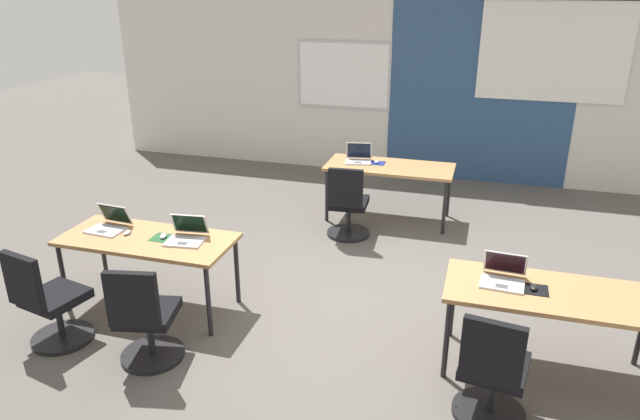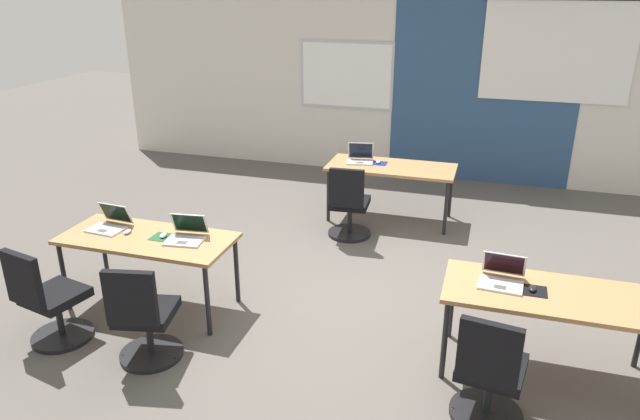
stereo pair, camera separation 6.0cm
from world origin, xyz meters
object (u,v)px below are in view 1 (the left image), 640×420
(desk_near_left, at_px, (148,243))
(mouse_near_right_inner, at_px, (534,287))
(mouse_near_left_inner, at_px, (163,236))
(mouse_far_left, at_px, (377,162))
(chair_far_left, at_px, (348,208))
(mouse_near_left_end, at_px, (127,233))
(laptop_near_left_end, at_px, (109,224))
(laptop_near_right_inner, at_px, (503,276))
(desk_far_center, at_px, (389,170))
(chair_near_right_inner, at_px, (492,377))
(laptop_far_left, at_px, (358,158))
(chair_near_left_inner, at_px, (145,323))
(desk_near_right, at_px, (552,298))
(laptop_near_left_inner, at_px, (186,235))
(chair_near_left_end, at_px, (49,305))

(desk_near_left, bearing_deg, mouse_near_right_inner, -0.19)
(mouse_near_right_inner, bearing_deg, mouse_near_left_inner, 179.22)
(mouse_far_left, relative_size, chair_far_left, 0.12)
(mouse_near_left_end, relative_size, mouse_near_left_inner, 0.96)
(laptop_near_left_end, distance_m, laptop_near_right_inner, 3.57)
(desk_far_center, height_order, chair_far_left, chair_far_left)
(chair_far_left, distance_m, mouse_near_left_inner, 2.42)
(laptop_near_left_end, relative_size, chair_far_left, 0.39)
(mouse_near_left_end, height_order, mouse_far_left, mouse_far_left)
(laptop_near_right_inner, xyz_separation_m, chair_near_right_inner, (-0.03, -0.77, -0.39))
(laptop_near_right_inner, distance_m, chair_near_right_inner, 0.86)
(mouse_far_left, bearing_deg, chair_far_left, -102.92)
(chair_near_right_inner, xyz_separation_m, mouse_near_left_inner, (-2.95, 0.75, 0.36))
(laptop_far_left, xyz_separation_m, laptop_near_right_inner, (1.80, -2.81, -0.00))
(mouse_near_left_end, distance_m, chair_near_right_inner, 3.41)
(chair_near_left_inner, bearing_deg, mouse_near_left_end, -63.14)
(laptop_near_left_end, bearing_deg, desk_near_left, -4.21)
(mouse_near_left_end, height_order, chair_far_left, chair_far_left)
(laptop_far_left, bearing_deg, desk_near_right, -62.67)
(laptop_near_left_end, bearing_deg, mouse_near_left_end, -8.63)
(chair_near_right_inner, height_order, mouse_near_left_inner, chair_near_right_inner)
(desk_near_right, height_order, mouse_near_left_end, mouse_near_left_end)
(mouse_near_left_end, distance_m, mouse_far_left, 3.36)
(desk_near_right, xyz_separation_m, mouse_near_left_end, (-3.71, 0.01, 0.08))
(desk_far_center, relative_size, mouse_near_right_inner, 15.49)
(laptop_near_right_inner, relative_size, laptop_near_left_inner, 0.95)
(chair_near_left_end, height_order, mouse_near_left_inner, chair_near_left_end)
(mouse_near_left_end, height_order, mouse_near_left_inner, mouse_near_left_inner)
(mouse_near_right_inner, bearing_deg, chair_far_left, 133.31)
(mouse_far_left, xyz_separation_m, mouse_near_left_inner, (-1.42, -2.83, 0.00))
(chair_near_right_inner, relative_size, chair_near_left_inner, 1.00)
(mouse_near_left_inner, bearing_deg, desk_near_right, -0.56)
(chair_near_left_end, relative_size, chair_far_left, 1.00)
(mouse_far_left, relative_size, chair_near_left_inner, 0.12)
(laptop_near_left_inner, bearing_deg, mouse_near_right_inner, -8.65)
(laptop_near_left_end, xyz_separation_m, mouse_near_left_inner, (0.60, -0.04, -0.03))
(desk_far_center, bearing_deg, chair_near_left_inner, -110.14)
(desk_far_center, distance_m, laptop_near_left_inner, 3.07)
(chair_near_left_end, distance_m, laptop_near_right_inner, 3.73)
(mouse_near_right_inner, bearing_deg, chair_near_left_end, -168.52)
(chair_near_left_end, relative_size, laptop_near_right_inner, 2.62)
(mouse_near_left_end, bearing_deg, chair_far_left, 52.18)
(laptop_near_left_end, xyz_separation_m, laptop_near_left_inner, (0.82, -0.02, 0.00))
(laptop_near_right_inner, bearing_deg, desk_far_center, 120.64)
(desk_far_center, distance_m, laptop_near_left_end, 3.51)
(desk_far_center, xyz_separation_m, chair_far_left, (-0.36, -0.72, -0.28))
(desk_far_center, bearing_deg, mouse_far_left, 161.26)
(laptop_near_left_inner, distance_m, chair_near_left_inner, 0.93)
(chair_far_left, bearing_deg, mouse_far_left, -106.85)
(desk_near_left, distance_m, laptop_near_left_end, 0.46)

